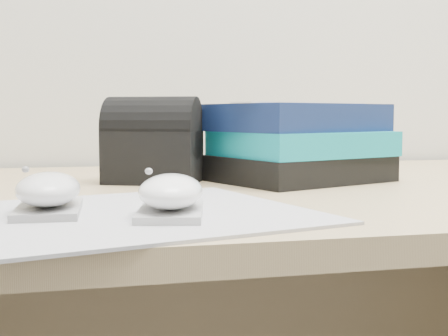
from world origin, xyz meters
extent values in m
cube|color=#A2855A|center=(0.00, 1.58, 0.71)|extent=(1.60, 0.80, 0.03)
cube|color=gray|center=(-0.21, 1.34, 0.73)|extent=(0.47, 0.41, 0.00)
cube|color=gray|center=(-0.27, 1.36, 0.74)|extent=(0.07, 0.12, 0.01)
ellipsoid|color=silver|center=(-0.27, 1.36, 0.76)|extent=(0.07, 0.12, 0.03)
ellipsoid|color=gray|center=(-0.29, 1.36, 0.78)|extent=(0.01, 0.01, 0.01)
cube|color=#A7A7AA|center=(-0.15, 1.31, 0.74)|extent=(0.09, 0.13, 0.01)
ellipsoid|color=white|center=(-0.15, 1.31, 0.76)|extent=(0.09, 0.13, 0.03)
ellipsoid|color=#949497|center=(-0.17, 1.31, 0.78)|extent=(0.01, 0.01, 0.01)
cube|color=black|center=(0.10, 1.63, 0.75)|extent=(0.30, 0.28, 0.04)
cube|color=#0E8FA0|center=(0.11, 1.62, 0.79)|extent=(0.29, 0.26, 0.04)
cube|color=#11214F|center=(0.10, 1.63, 0.83)|extent=(0.30, 0.27, 0.04)
cube|color=silver|center=(0.10, 1.61, 0.85)|extent=(0.24, 0.14, 0.00)
cube|color=black|center=(-0.13, 1.65, 0.77)|extent=(0.17, 0.14, 0.08)
cylinder|color=black|center=(-0.13, 1.65, 0.81)|extent=(0.17, 0.14, 0.10)
camera|label=1|loc=(-0.24, 0.69, 0.84)|focal=50.00mm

